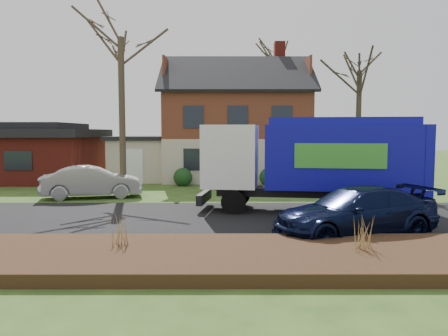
{
  "coord_description": "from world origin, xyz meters",
  "views": [
    {
      "loc": [
        1.15,
        -15.47,
        3.1
      ],
      "look_at": [
        1.18,
        2.5,
        1.63
      ],
      "focal_mm": 35.0,
      "sensor_mm": 36.0,
      "label": 1
    }
  ],
  "objects": [
    {
      "name": "garbage_truck",
      "position": [
        4.76,
        1.41,
        2.11
      ],
      "size": [
        8.77,
        3.46,
        3.66
      ],
      "rotation": [
        0.0,
        0.0,
        -0.14
      ],
      "color": "black",
      "rests_on": "ground"
    },
    {
      "name": "grass_clump_mid",
      "position": [
        -1.45,
        -4.77,
        0.74
      ],
      "size": [
        0.31,
        0.26,
        0.87
      ],
      "color": "#9F7D46",
      "rests_on": "mulch_verge"
    },
    {
      "name": "tree_back",
      "position": [
        5.88,
        21.74,
        9.8
      ],
      "size": [
        3.71,
        3.71,
        11.76
      ],
      "color": "#413527",
      "rests_on": "ground"
    },
    {
      "name": "tree_front_west",
      "position": [
        -4.22,
        7.79,
        9.25
      ],
      "size": [
        3.78,
        3.78,
        11.22
      ],
      "color": "#453629",
      "rests_on": "ground"
    },
    {
      "name": "ground",
      "position": [
        0.0,
        0.0,
        0.0
      ],
      "size": [
        120.0,
        120.0,
        0.0
      ],
      "primitive_type": "plane",
      "color": "#2C4B19",
      "rests_on": "ground"
    },
    {
      "name": "mulch_verge",
      "position": [
        0.0,
        -5.3,
        0.15
      ],
      "size": [
        80.0,
        3.5,
        0.3
      ],
      "primitive_type": "cube",
      "color": "black",
      "rests_on": "ground"
    },
    {
      "name": "navy_wagon",
      "position": [
        5.07,
        -2.7,
        0.74
      ],
      "size": [
        5.47,
        3.61,
        1.47
      ],
      "primitive_type": "imported",
      "rotation": [
        0.0,
        0.0,
        -1.24
      ],
      "color": "black",
      "rests_on": "ground"
    },
    {
      "name": "road",
      "position": [
        0.0,
        0.0,
        0.01
      ],
      "size": [
        80.0,
        7.0,
        0.02
      ],
      "primitive_type": "cube",
      "color": "black",
      "rests_on": "ground"
    },
    {
      "name": "grass_clump_east",
      "position": [
        4.49,
        -5.26,
        0.74
      ],
      "size": [
        0.35,
        0.29,
        0.88
      ],
      "color": "#9C7944",
      "rests_on": "mulch_verge"
    },
    {
      "name": "silver_sedan",
      "position": [
        -5.07,
        5.05,
        0.76
      ],
      "size": [
        4.84,
        2.68,
        1.51
      ],
      "primitive_type": "imported",
      "rotation": [
        0.0,
        0.0,
        1.82
      ],
      "color": "#94969B",
      "rests_on": "ground"
    },
    {
      "name": "tree_front_east",
      "position": [
        8.9,
        9.66,
        7.67
      ],
      "size": [
        3.4,
        3.4,
        9.44
      ],
      "color": "#383121",
      "rests_on": "ground"
    },
    {
      "name": "main_house",
      "position": [
        1.49,
        13.91,
        4.03
      ],
      "size": [
        12.95,
        8.95,
        9.26
      ],
      "color": "#C1B29B",
      "rests_on": "ground"
    },
    {
      "name": "ranch_house",
      "position": [
        -12.0,
        13.0,
        1.81
      ],
      "size": [
        9.8,
        8.2,
        3.7
      ],
      "color": "maroon",
      "rests_on": "ground"
    }
  ]
}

